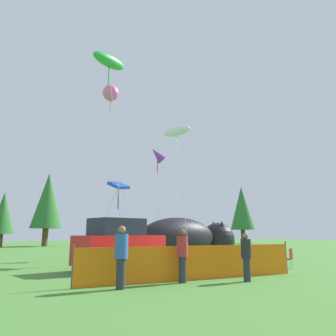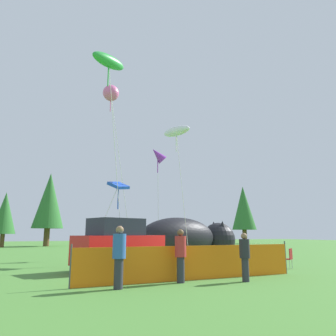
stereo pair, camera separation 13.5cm
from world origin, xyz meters
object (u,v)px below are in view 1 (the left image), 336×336
object	(u,v)px
kite_blue_box	(118,186)
kite_green_fish	(109,62)
kite_purple_delta	(157,155)
inflatable_cat	(188,240)
spectator_in_yellow_shirt	(121,254)
kite_pink_octopus	(111,93)
parked_car	(119,245)
folding_chair	(288,257)
kite_white_ghost	(176,132)
spectator_in_grey_shirt	(246,255)
spectator_in_blue_shirt	(182,253)

from	to	relation	value
kite_blue_box	kite_green_fish	xyz separation A→B (m)	(-1.42, -2.90, 5.63)
kite_purple_delta	inflatable_cat	bearing A→B (deg)	-53.86
spectator_in_yellow_shirt	kite_pink_octopus	bearing A→B (deg)	79.11
kite_pink_octopus	parked_car	bearing A→B (deg)	-97.69
kite_purple_delta	folding_chair	bearing A→B (deg)	-73.01
kite_white_ghost	parked_car	bearing A→B (deg)	-142.59
parked_car	spectator_in_yellow_shirt	world-z (taller)	parked_car
folding_chair	kite_white_ghost	size ratio (longest dim) A/B	0.11
kite_white_ghost	kite_pink_octopus	world-z (taller)	kite_pink_octopus
kite_white_ghost	kite_green_fish	xyz separation A→B (m)	(-5.12, -3.26, 1.91)
spectator_in_grey_shirt	kite_green_fish	world-z (taller)	kite_green_fish
spectator_in_blue_shirt	parked_car	bearing A→B (deg)	102.53
folding_chair	kite_white_ghost	bearing A→B (deg)	-6.38
kite_white_ghost	kite_blue_box	bearing A→B (deg)	-174.41
spectator_in_grey_shirt	kite_green_fish	bearing A→B (deg)	126.73
spectator_in_grey_shirt	kite_blue_box	world-z (taller)	kite_blue_box
folding_chair	kite_white_ghost	xyz separation A→B (m)	(-2.91, 5.76, 7.31)
folding_chair	inflatable_cat	size ratio (longest dim) A/B	0.12
inflatable_cat	spectator_in_yellow_shirt	xyz separation A→B (m)	(-7.14, -9.54, -0.20)
spectator_in_blue_shirt	kite_blue_box	size ratio (longest dim) A/B	0.38
spectator_in_yellow_shirt	kite_pink_octopus	world-z (taller)	kite_pink_octopus
spectator_in_blue_shirt	kite_white_ghost	size ratio (longest dim) A/B	0.20
kite_white_ghost	kite_pink_octopus	size ratio (longest dim) A/B	0.74
parked_car	kite_pink_octopus	size ratio (longest dim) A/B	0.37
folding_chair	spectator_in_yellow_shirt	distance (m)	8.87
folding_chair	kite_green_fish	bearing A→B (deg)	39.53
folding_chair	kite_green_fish	size ratio (longest dim) A/B	0.09
inflatable_cat	spectator_in_yellow_shirt	size ratio (longest dim) A/B	4.27
spectator_in_blue_shirt	spectator_in_yellow_shirt	xyz separation A→B (m)	(-2.20, -0.39, 0.05)
kite_pink_octopus	folding_chair	bearing A→B (deg)	-52.23
spectator_in_grey_shirt	kite_pink_octopus	size ratio (longest dim) A/B	0.14
kite_blue_box	kite_pink_octopus	size ratio (longest dim) A/B	0.39
kite_pink_octopus	kite_purple_delta	bearing A→B (deg)	11.29
parked_car	kite_blue_box	world-z (taller)	kite_blue_box
spectator_in_yellow_shirt	kite_blue_box	world-z (taller)	kite_blue_box
spectator_in_yellow_shirt	spectator_in_grey_shirt	bearing A→B (deg)	-3.42
folding_chair	spectator_in_grey_shirt	bearing A→B (deg)	87.73
folding_chair	spectator_in_yellow_shirt	world-z (taller)	spectator_in_yellow_shirt
spectator_in_yellow_shirt	kite_purple_delta	xyz separation A→B (m)	(5.77, 11.42, 6.08)
folding_chair	kite_blue_box	xyz separation A→B (m)	(-6.61, 5.40, 3.58)
kite_blue_box	kite_pink_octopus	world-z (taller)	kite_pink_octopus
kite_white_ghost	kite_blue_box	world-z (taller)	kite_white_ghost
spectator_in_grey_shirt	folding_chair	bearing A→B (deg)	30.86
kite_pink_octopus	spectator_in_grey_shirt	bearing A→B (deg)	-78.40
parked_car	kite_green_fish	bearing A→B (deg)	152.85
kite_pink_octopus	spectator_in_blue_shirt	bearing A→B (deg)	-89.20
spectator_in_blue_shirt	spectator_in_yellow_shirt	world-z (taller)	spectator_in_yellow_shirt
parked_car	kite_purple_delta	size ratio (longest dim) A/B	0.54
spectator_in_blue_shirt	kite_purple_delta	distance (m)	13.11
kite_purple_delta	spectator_in_yellow_shirt	bearing A→B (deg)	-116.79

